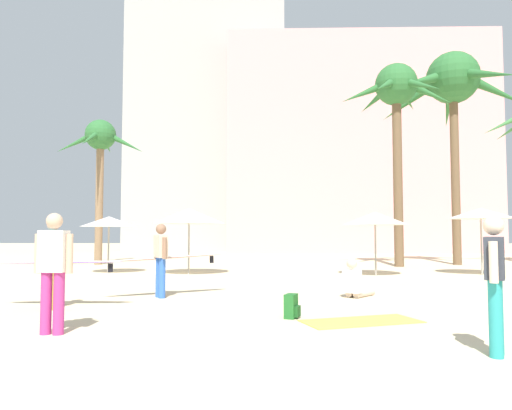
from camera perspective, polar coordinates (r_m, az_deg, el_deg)
ground at (r=5.53m, az=2.73°, el=-19.11°), size 120.00×120.00×0.00m
hotel_pink at (r=39.11m, az=11.74°, el=6.57°), size 19.84×8.44×16.34m
hotel_tower_gray at (r=43.65m, az=-5.48°, el=10.87°), size 12.98×9.78×24.38m
palm_tree_far_left at (r=22.68m, az=16.54°, el=12.21°), size 5.09×4.76×9.09m
palm_tree_left at (r=23.90m, az=-18.23°, el=6.64°), size 4.25×4.35×6.87m
palm_tree_right at (r=25.02m, az=22.58°, el=12.99°), size 7.09×7.09×10.09m
cafe_umbrella_0 at (r=17.34m, az=-8.05°, el=-1.32°), size 2.62×2.62×2.37m
cafe_umbrella_1 at (r=18.75m, az=25.39°, el=-0.92°), size 2.31×2.31×2.38m
cafe_umbrella_2 at (r=17.19m, az=14.13°, el=-1.58°), size 2.32×2.32×2.23m
cafe_umbrella_3 at (r=18.47m, az=-17.27°, el=-1.92°), size 2.06×2.06×2.10m
beach_towel at (r=8.42m, az=12.55°, el=-13.50°), size 2.15×1.46×0.01m
backpack at (r=8.55m, az=4.30°, el=-12.08°), size 0.31×0.34×0.42m
person_near_right at (r=11.40m, az=11.86°, el=-9.21°), size 0.86×0.93×0.91m
person_far_right at (r=11.40m, az=-11.23°, el=-6.20°), size 2.86×1.82×1.71m
person_far_left at (r=10.33m, az=-22.99°, el=-6.15°), size 2.63×0.81×1.78m
person_mid_center at (r=6.59m, az=26.79°, el=-7.89°), size 0.38×0.58×1.71m
person_near_left at (r=7.72m, az=-23.19°, el=-6.89°), size 0.61×0.26×1.80m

